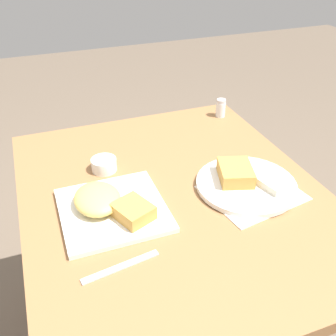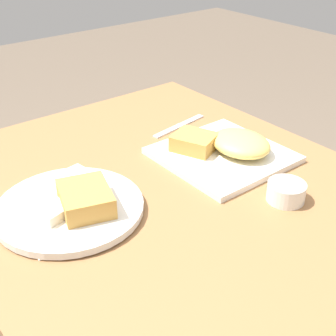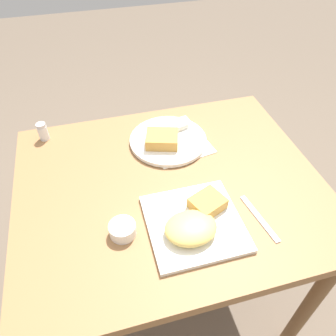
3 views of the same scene
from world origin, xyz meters
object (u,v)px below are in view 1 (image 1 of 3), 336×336
object	(u,v)px
sauce_ramekin	(104,164)
salt_shaker	(221,109)
plate_oval_far	(245,181)
butter_knife	(121,267)
plate_square_near	(110,206)

from	to	relation	value
sauce_ramekin	salt_shaker	distance (m)	0.53
plate_oval_far	butter_knife	distance (m)	0.44
plate_oval_far	butter_knife	xyz separation A→B (m)	(0.17, -0.40, -0.02)
sauce_ramekin	salt_shaker	world-z (taller)	salt_shaker
salt_shaker	butter_knife	distance (m)	0.81
plate_oval_far	salt_shaker	world-z (taller)	salt_shaker
butter_knife	plate_square_near	bearing A→B (deg)	74.77
plate_oval_far	sauce_ramekin	bearing A→B (deg)	-122.18
sauce_ramekin	salt_shaker	size ratio (longest dim) A/B	1.11
plate_square_near	salt_shaker	xyz separation A→B (m)	(-0.41, 0.52, 0.01)
plate_square_near	butter_knife	size ratio (longest dim) A/B	1.47
plate_square_near	butter_knife	bearing A→B (deg)	-6.56
plate_oval_far	sauce_ramekin	size ratio (longest dim) A/B	3.73
butter_knife	salt_shaker	bearing A→B (deg)	39.17
salt_shaker	butter_knife	xyz separation A→B (m)	(0.60, -0.54, -0.03)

